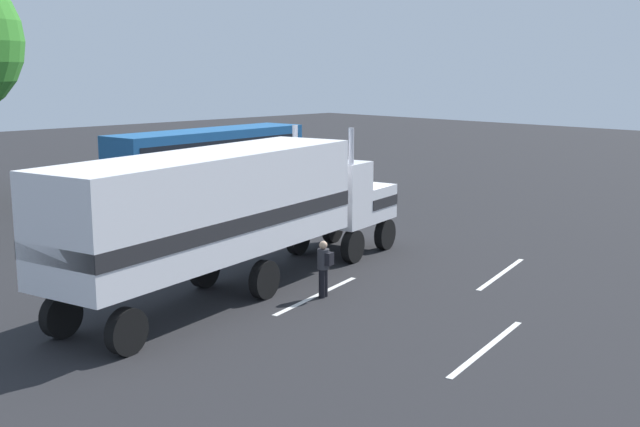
% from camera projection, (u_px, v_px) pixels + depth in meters
% --- Properties ---
extents(ground_plane, '(120.00, 120.00, 0.00)m').
position_uv_depth(ground_plane, '(344.00, 249.00, 28.40)').
color(ground_plane, '#232326').
extents(lane_stripe_near, '(4.30, 1.26, 0.01)m').
position_uv_depth(lane_stripe_near, '(317.00, 295.00, 22.62)').
color(lane_stripe_near, silver).
rests_on(lane_stripe_near, ground_plane).
extents(lane_stripe_mid, '(4.29, 1.29, 0.01)m').
position_uv_depth(lane_stripe_mid, '(501.00, 274.00, 24.97)').
color(lane_stripe_mid, silver).
rests_on(lane_stripe_mid, ground_plane).
extents(lane_stripe_far, '(4.33, 1.11, 0.01)m').
position_uv_depth(lane_stripe_far, '(487.00, 348.00, 18.40)').
color(lane_stripe_far, silver).
rests_on(lane_stripe_far, ground_plane).
extents(semi_truck, '(14.35, 5.69, 4.50)m').
position_uv_depth(semi_truck, '(235.00, 206.00, 22.55)').
color(semi_truck, white).
rests_on(semi_truck, ground_plane).
extents(person_bystander, '(0.36, 0.47, 1.63)m').
position_uv_depth(person_bystander, '(324.00, 267.00, 22.30)').
color(person_bystander, black).
rests_on(person_bystander, ground_plane).
extents(parked_bus, '(11.20, 3.63, 3.40)m').
position_uv_depth(parked_bus, '(209.00, 157.00, 38.91)').
color(parked_bus, '#1E5999').
rests_on(parked_bus, ground_plane).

